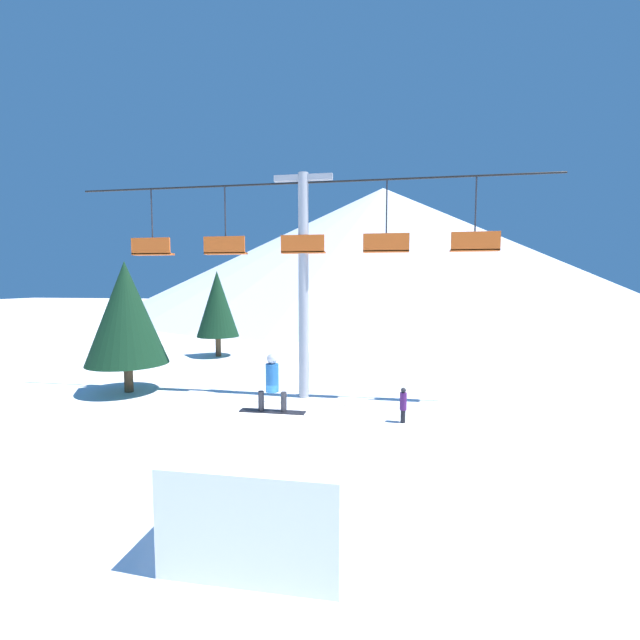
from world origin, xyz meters
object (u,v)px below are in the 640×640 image
(snowboarder, at_px, (272,383))
(pine_tree_near, at_px, (126,313))
(snow_ramp, at_px, (278,476))
(distant_skier, at_px, (403,404))

(snowboarder, relative_size, pine_tree_near, 0.27)
(snowboarder, bearing_deg, snow_ramp, -69.48)
(snow_ramp, distance_m, pine_tree_near, 12.99)
(snow_ramp, xyz_separation_m, distant_skier, (2.64, 6.59, -0.26))
(snowboarder, height_order, distant_skier, snowboarder)
(snowboarder, distance_m, distant_skier, 6.48)
(snowboarder, relative_size, distant_skier, 1.24)
(snow_ramp, relative_size, pine_tree_near, 0.71)
(snowboarder, xyz_separation_m, pine_tree_near, (-8.76, 7.58, 0.96))
(pine_tree_near, distance_m, distant_skier, 12.38)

